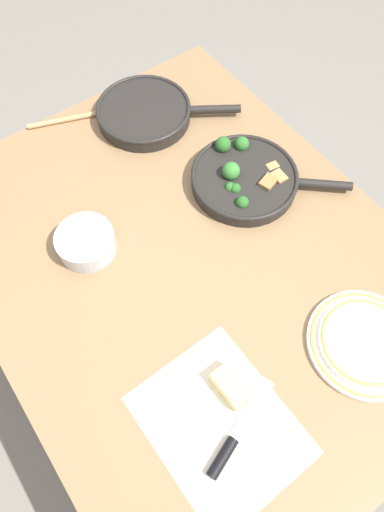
% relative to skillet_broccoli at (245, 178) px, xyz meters
% --- Properties ---
extents(ground_plane, '(14.00, 14.00, 0.00)m').
position_rel_skillet_broccoli_xyz_m(ground_plane, '(0.11, -0.26, -0.78)').
color(ground_plane, slate).
extents(dining_table_red, '(1.30, 1.00, 0.75)m').
position_rel_skillet_broccoli_xyz_m(dining_table_red, '(0.11, -0.26, -0.10)').
color(dining_table_red, olive).
rests_on(dining_table_red, ground_plane).
extents(skillet_broccoli, '(0.34, 0.37, 0.08)m').
position_rel_skillet_broccoli_xyz_m(skillet_broccoli, '(0.00, 0.00, 0.00)').
color(skillet_broccoli, black).
rests_on(skillet_broccoli, dining_table_red).
extents(skillet_eggs, '(0.31, 0.38, 0.05)m').
position_rel_skillet_broccoli_xyz_m(skillet_eggs, '(-0.36, -0.09, -0.00)').
color(skillet_eggs, black).
rests_on(skillet_eggs, dining_table_red).
extents(wooden_spoon, '(0.14, 0.33, 0.02)m').
position_rel_skillet_broccoli_xyz_m(wooden_spoon, '(-0.46, -0.20, -0.02)').
color(wooden_spoon, tan).
rests_on(wooden_spoon, dining_table_red).
extents(parchment_sheet, '(0.34, 0.28, 0.00)m').
position_rel_skillet_broccoli_xyz_m(parchment_sheet, '(0.46, -0.44, -0.02)').
color(parchment_sheet, silver).
rests_on(parchment_sheet, dining_table_red).
extents(grater_knife, '(0.10, 0.23, 0.02)m').
position_rel_skillet_broccoli_xyz_m(grater_knife, '(0.50, -0.44, -0.02)').
color(grater_knife, silver).
rests_on(grater_knife, dining_table_red).
extents(cheese_block, '(0.09, 0.05, 0.04)m').
position_rel_skillet_broccoli_xyz_m(cheese_block, '(0.41, -0.37, -0.01)').
color(cheese_block, '#EFD67A').
rests_on(cheese_block, dining_table_red).
extents(dinner_plate_stack, '(0.26, 0.26, 0.03)m').
position_rel_skillet_broccoli_xyz_m(dinner_plate_stack, '(0.51, -0.07, -0.01)').
color(dinner_plate_stack, white).
rests_on(dinner_plate_stack, dining_table_red).
extents(prep_bowl_steel, '(0.15, 0.15, 0.06)m').
position_rel_skillet_broccoli_xyz_m(prep_bowl_steel, '(-0.07, -0.45, 0.00)').
color(prep_bowl_steel, '#B7B7BC').
rests_on(prep_bowl_steel, dining_table_red).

